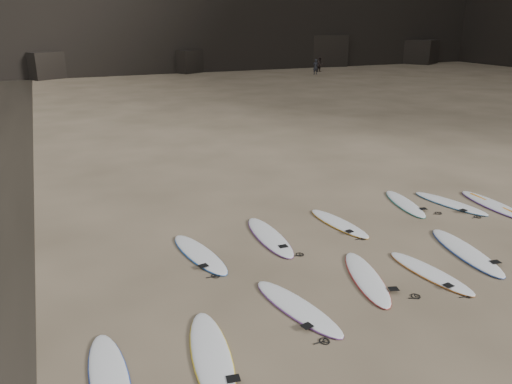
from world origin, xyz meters
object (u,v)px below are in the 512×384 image
at_px(surfboard_3, 430,272).
at_px(surfboard_8, 405,203).
at_px(surfboard_5, 200,254).
at_px(surfboard_11, 109,377).
at_px(surfboard_2, 367,278).
at_px(person_a, 316,67).
at_px(surfboard_4, 466,251).
at_px(person_b, 320,64).
at_px(surfboard_0, 211,355).
at_px(surfboard_1, 297,307).
at_px(surfboard_10, 494,205).
at_px(surfboard_6, 269,236).
at_px(surfboard_9, 450,203).
at_px(surfboard_7, 339,223).

xyz_separation_m(surfboard_3, surfboard_8, (2.38, 3.84, 0.00)).
height_order(surfboard_5, surfboard_11, surfboard_5).
distance_m(surfboard_2, person_a, 42.51).
bearing_deg(person_a, surfboard_4, 71.17).
height_order(surfboard_3, person_b, person_b).
bearing_deg(surfboard_4, surfboard_5, 168.52).
bearing_deg(surfboard_0, person_a, 67.62).
relative_size(surfboard_2, person_b, 1.65).
bearing_deg(surfboard_1, surfboard_4, -5.97).
xyz_separation_m(surfboard_3, surfboard_10, (4.83, 2.64, 0.01)).
height_order(surfboard_1, surfboard_8, surfboard_1).
distance_m(surfboard_0, person_b, 48.22).
distance_m(surfboard_3, surfboard_11, 7.25).
xyz_separation_m(surfboard_2, surfboard_5, (-3.08, 2.62, 0.00)).
bearing_deg(surfboard_6, surfboard_4, -31.14).
bearing_deg(surfboard_9, surfboard_4, -139.85).
bearing_deg(person_a, surfboard_8, 70.21).
distance_m(surfboard_0, surfboard_6, 5.05).
height_order(surfboard_0, person_a, person_a).
distance_m(surfboard_5, person_a, 41.82).
bearing_deg(surfboard_9, surfboard_6, 168.09).
bearing_deg(surfboard_5, surfboard_1, -79.93).
distance_m(surfboard_6, surfboard_7, 2.19).
bearing_deg(surfboard_10, surfboard_8, 158.40).
bearing_deg(surfboard_10, surfboard_2, -155.57).
distance_m(surfboard_4, surfboard_11, 8.87).
bearing_deg(surfboard_3, surfboard_10, 21.50).
height_order(surfboard_2, surfboard_10, surfboard_10).
xyz_separation_m(surfboard_9, person_b, (16.45, 36.64, 0.73)).
relative_size(surfboard_1, surfboard_8, 1.04).
bearing_deg(surfboard_5, surfboard_7, -5.29).
xyz_separation_m(surfboard_0, surfboard_2, (4.04, 1.22, -0.00)).
height_order(surfboard_7, person_a, person_a).
height_order(surfboard_3, person_a, person_a).
distance_m(surfboard_5, person_b, 44.47).
bearing_deg(person_b, surfboard_1, -134.59).
height_order(surfboard_3, surfboard_6, surfboard_6).
bearing_deg(surfboard_9, person_a, 54.37).
distance_m(surfboard_5, surfboard_6, 2.02).
height_order(surfboard_11, person_b, person_b).
relative_size(surfboard_0, surfboard_9, 1.06).
xyz_separation_m(surfboard_3, surfboard_9, (3.70, 3.30, 0.00)).
bearing_deg(person_b, surfboard_5, -137.83).
bearing_deg(person_a, surfboard_3, 69.51).
relative_size(surfboard_7, person_a, 1.58).
relative_size(surfboard_6, surfboard_11, 1.10).
xyz_separation_m(surfboard_1, surfboard_7, (3.09, 3.39, -0.00)).
bearing_deg(surfboard_7, person_a, 53.96).
relative_size(surfboard_2, person_a, 1.67).
bearing_deg(surfboard_4, surfboard_8, 86.81).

